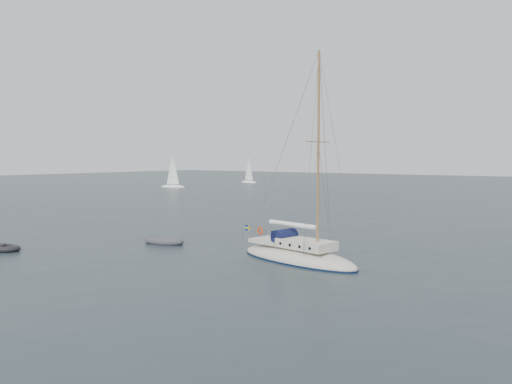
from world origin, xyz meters
The scene contains 5 objects.
ground centered at (0.00, 0.00, 0.00)m, with size 300.00×300.00×0.00m, color black.
sailboat centered at (3.93, -1.07, 0.95)m, with size 8.83×2.65×12.58m.
dinghy centered at (-6.89, -1.53, 0.20)m, with size 3.13×1.42×0.45m.
distant_yacht_c centered at (-53.71, 70.53, 3.15)m, with size 5.57×2.97×7.38m.
distant_yacht_a centered at (-54.83, 46.19, 3.26)m, with size 5.77×3.07×7.64m.
Camera 1 is at (19.10, -25.96, 6.12)m, focal length 35.00 mm.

